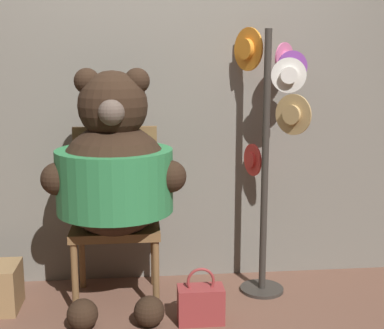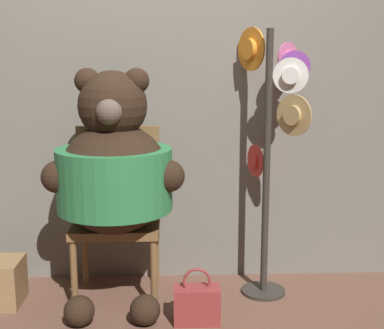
% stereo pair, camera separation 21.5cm
% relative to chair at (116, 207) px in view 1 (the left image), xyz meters
% --- Properties ---
extents(ground_plane, '(14.00, 14.00, 0.00)m').
position_rel_chair_xyz_m(ground_plane, '(0.33, -0.44, -0.57)').
color(ground_plane, brown).
extents(wall_back, '(8.00, 0.10, 2.60)m').
position_rel_chair_xyz_m(wall_back, '(0.33, 0.29, 0.73)').
color(wall_back, slate).
rests_on(wall_back, ground_plane).
extents(chair, '(0.53, 0.46, 1.06)m').
position_rel_chair_xyz_m(chair, '(0.00, 0.00, 0.00)').
color(chair, brown).
rests_on(chair, ground_plane).
extents(teddy_bear, '(0.83, 0.73, 1.43)m').
position_rel_chair_xyz_m(teddy_bear, '(0.00, -0.17, 0.25)').
color(teddy_bear, black).
rests_on(teddy_bear, ground_plane).
extents(hat_display_rack, '(0.41, 0.52, 1.67)m').
position_rel_chair_xyz_m(hat_display_rack, '(0.96, -0.03, 0.48)').
color(hat_display_rack, '#332D28').
rests_on(hat_display_rack, ground_plane).
extents(handbag_on_ground, '(0.26, 0.14, 0.33)m').
position_rel_chair_xyz_m(handbag_on_ground, '(0.48, -0.44, -0.46)').
color(handbag_on_ground, maroon).
rests_on(handbag_on_ground, ground_plane).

